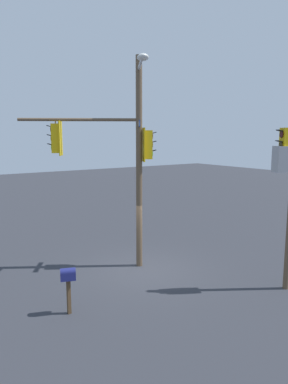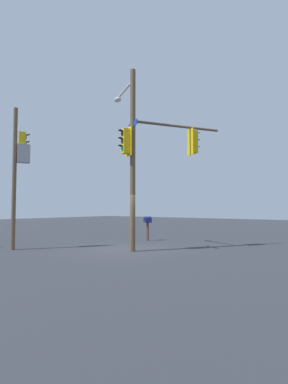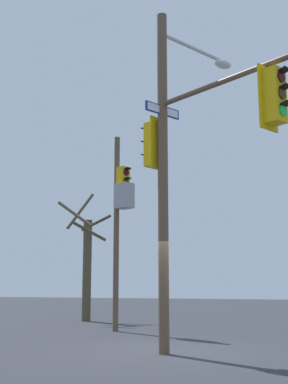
% 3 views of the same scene
% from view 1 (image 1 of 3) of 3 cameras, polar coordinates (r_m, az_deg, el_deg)
% --- Properties ---
extents(ground_plane, '(80.00, 80.00, 0.00)m').
position_cam_1_polar(ground_plane, '(14.17, -0.06, -12.52)').
color(ground_plane, '#2D2F36').
extents(main_signal_pole_assembly, '(4.75, 4.57, 8.20)m').
position_cam_1_polar(main_signal_pole_assembly, '(13.50, -3.43, 7.23)').
color(main_signal_pole_assembly, brown).
rests_on(main_signal_pole_assembly, ground).
extents(secondary_pole_assembly, '(0.66, 0.79, 6.61)m').
position_cam_1_polar(secondary_pole_assembly, '(12.41, 22.24, 3.21)').
color(secondary_pole_assembly, brown).
rests_on(secondary_pole_assembly, ground).
extents(mailbox, '(0.38, 0.50, 1.41)m').
position_cam_1_polar(mailbox, '(10.78, -12.23, -13.50)').
color(mailbox, '#4C3823').
rests_on(mailbox, ground).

